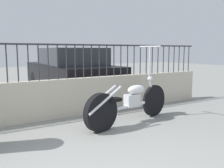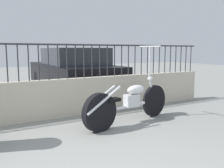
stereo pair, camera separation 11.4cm
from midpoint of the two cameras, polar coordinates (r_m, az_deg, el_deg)
low_wall at (r=5.15m, az=-17.58°, el=-3.77°), size 9.10×0.18×0.80m
fence_railing at (r=5.05m, az=-17.99°, el=6.21°), size 9.10×0.04×0.73m
motorcycle_white at (r=4.71m, az=3.84°, el=-4.43°), size 2.14×0.68×1.49m
car_black at (r=8.31m, az=-8.56°, el=3.06°), size 1.96×4.53×1.46m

